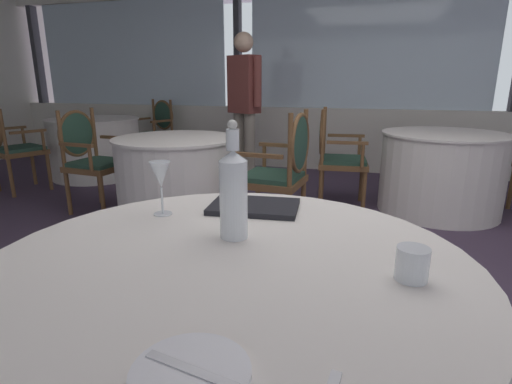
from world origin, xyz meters
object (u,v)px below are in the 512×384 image
(side_plate, at_px, (191,373))
(menu_book, at_px, (254,207))
(water_bottle, at_px, (233,192))
(dining_chair_3_1, at_px, (334,151))
(dining_chair_0_0, at_px, (284,166))
(dining_chair_2_1, at_px, (157,128))
(dining_chair_0_1, at_px, (90,153))
(wine_glass, at_px, (160,176))
(dining_chair_2_0, at_px, (10,143))
(water_tumbler, at_px, (412,264))
(diner_person_0, at_px, (244,100))

(side_plate, distance_m, menu_book, 0.86)
(water_bottle, xyz_separation_m, dining_chair_3_1, (0.01, 2.83, -0.34))
(dining_chair_0_0, bearing_deg, menu_book, 104.00)
(dining_chair_2_1, bearing_deg, dining_chair_0_0, 67.95)
(side_plate, relative_size, dining_chair_0_1, 0.20)
(dining_chair_2_1, bearing_deg, wine_glass, 52.11)
(dining_chair_0_0, bearing_deg, dining_chair_2_0, -3.19)
(water_bottle, bearing_deg, wine_glass, 157.97)
(dining_chair_0_0, bearing_deg, wine_glass, 93.60)
(dining_chair_2_1, bearing_deg, dining_chair_2_0, 0.00)
(dining_chair_3_1, bearing_deg, water_bottle, -96.02)
(dining_chair_0_1, bearing_deg, dining_chair_3_1, 25.59)
(water_tumbler, xyz_separation_m, dining_chair_2_0, (-3.93, 2.44, -0.24))
(wine_glass, xyz_separation_m, water_tumbler, (0.80, -0.26, -0.10))
(menu_book, bearing_deg, water_bottle, -91.66)
(water_bottle, bearing_deg, dining_chair_3_1, 89.81)
(water_tumbler, distance_m, dining_chair_2_0, 4.63)
(dining_chair_2_0, relative_size, dining_chair_2_1, 0.99)
(side_plate, distance_m, water_tumbler, 0.57)
(water_tumbler, height_order, dining_chair_0_1, dining_chair_0_1)
(water_tumbler, height_order, dining_chair_2_1, dining_chair_2_1)
(dining_chair_3_1, bearing_deg, dining_chair_2_0, -177.14)
(side_plate, bearing_deg, dining_chair_2_1, 120.98)
(dining_chair_0_1, bearing_deg, wine_glass, -40.52)
(dining_chair_2_0, bearing_deg, wine_glass, -103.54)
(dining_chair_2_1, height_order, diner_person_0, diner_person_0)
(dining_chair_0_0, distance_m, dining_chair_2_0, 3.20)
(dining_chair_2_1, xyz_separation_m, diner_person_0, (1.60, -0.74, 0.45))
(side_plate, relative_size, dining_chair_0_0, 0.20)
(wine_glass, distance_m, water_tumbler, 0.85)
(side_plate, bearing_deg, dining_chair_0_0, 99.43)
(dining_chair_0_0, height_order, dining_chair_2_1, dining_chair_0_0)
(side_plate, bearing_deg, water_bottle, 103.03)
(water_bottle, xyz_separation_m, dining_chair_0_1, (-2.17, 2.02, -0.33))
(water_bottle, distance_m, dining_chair_2_1, 4.98)
(water_bottle, relative_size, diner_person_0, 0.20)
(dining_chair_3_1, bearing_deg, dining_chair_2_1, 148.16)
(menu_book, bearing_deg, diner_person_0, 102.98)
(menu_book, bearing_deg, dining_chair_3_1, 83.23)
(dining_chair_0_1, xyz_separation_m, dining_chair_3_1, (2.18, 0.82, -0.00))
(side_plate, relative_size, water_bottle, 0.56)
(wine_glass, relative_size, menu_book, 0.60)
(dining_chair_3_1, distance_m, diner_person_0, 1.33)
(water_bottle, relative_size, dining_chair_2_1, 0.37)
(dining_chair_0_1, height_order, dining_chair_2_1, dining_chair_0_1)
(dining_chair_0_0, distance_m, dining_chair_2_1, 3.36)
(dining_chair_2_1, bearing_deg, water_bottle, 54.47)
(dining_chair_3_1, bearing_deg, wine_glass, -102.61)
(dining_chair_0_0, relative_size, dining_chair_2_0, 1.07)
(dining_chair_0_1, bearing_deg, dining_chair_2_1, 109.21)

